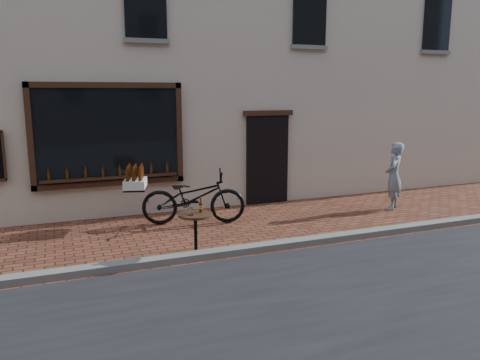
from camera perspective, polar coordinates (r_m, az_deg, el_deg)
name	(u,v)px	position (r m, az deg, el deg)	size (l,w,h in m)	color
ground	(251,256)	(8.11, 1.34, -9.28)	(90.00, 90.00, 0.00)	#53291A
kerb	(246,249)	(8.26, 0.80, -8.45)	(90.00, 0.25, 0.12)	slate
shop_building	(161,10)	(14.01, -9.62, 19.73)	(28.00, 6.20, 10.00)	beige
cargo_bicycle	(191,197)	(9.96, -5.93, -2.03)	(2.60, 1.34, 1.22)	black
bistro_table	(196,226)	(7.98, -5.42, -5.60)	(0.59, 0.59, 1.01)	black
pedestrian	(394,176)	(11.66, 18.25, 0.45)	(0.59, 0.38, 1.60)	gray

